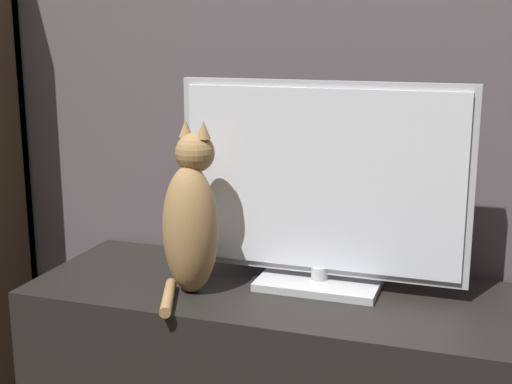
{
  "coord_description": "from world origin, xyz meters",
  "views": [
    {
      "loc": [
        0.49,
        -0.75,
        1.17
      ],
      "look_at": [
        -0.08,
        0.92,
        0.76
      ],
      "focal_mm": 50.0,
      "sensor_mm": 36.0,
      "label": 1
    }
  ],
  "objects": [
    {
      "name": "tv_stand",
      "position": [
        0.0,
        0.93,
        0.25
      ],
      "size": [
        1.35,
        0.5,
        0.5
      ],
      "color": "black",
      "rests_on": "ground_plane"
    },
    {
      "name": "cat",
      "position": [
        -0.23,
        0.85,
        0.69
      ],
      "size": [
        0.17,
        0.28,
        0.44
      ],
      "rotation": [
        0.0,
        0.0,
        -0.23
      ],
      "color": "#997547",
      "rests_on": "tv_stand"
    },
    {
      "name": "tv",
      "position": [
        0.08,
        0.99,
        0.76
      ],
      "size": [
        0.75,
        0.19,
        0.54
      ],
      "color": "#B7B7BC",
      "rests_on": "tv_stand"
    }
  ]
}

